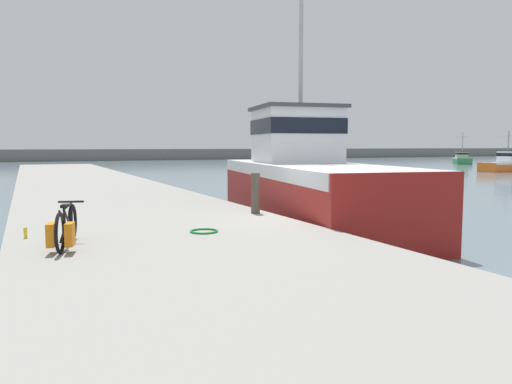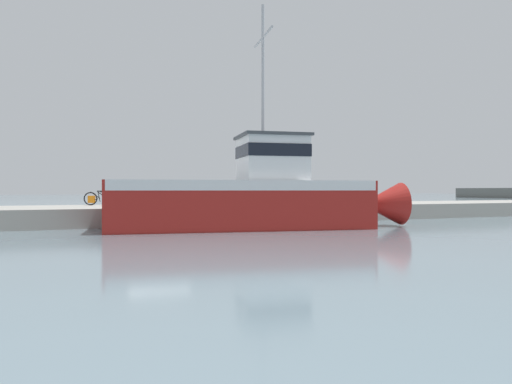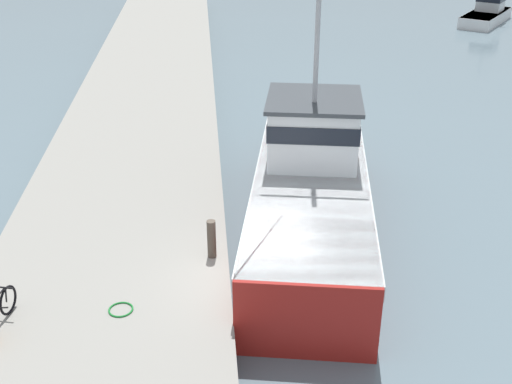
% 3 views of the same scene
% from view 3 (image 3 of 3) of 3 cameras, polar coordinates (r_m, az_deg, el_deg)
% --- Properties ---
extents(ground_plane, '(320.00, 320.00, 0.00)m').
position_cam_3_polar(ground_plane, '(16.34, 0.43, -9.80)').
color(ground_plane, slate).
extents(dock_pier, '(6.15, 80.00, 0.81)m').
position_cam_3_polar(dock_pier, '(16.27, -13.34, -9.06)').
color(dock_pier, gray).
rests_on(dock_pier, ground_plane).
extents(fishing_boat_main, '(5.00, 12.84, 9.26)m').
position_cam_3_polar(fishing_boat_main, '(18.96, 4.91, 0.56)').
color(fishing_boat_main, maroon).
rests_on(fishing_boat_main, ground_plane).
extents(boat_green_anchored, '(5.54, 6.47, 4.06)m').
position_cam_3_polar(boat_green_anchored, '(50.24, 19.89, 14.81)').
color(boat_green_anchored, silver).
rests_on(boat_green_anchored, ground_plane).
extents(mooring_post, '(0.23, 0.23, 1.04)m').
position_cam_3_polar(mooring_post, '(16.38, -3.97, -4.18)').
color(mooring_post, '#51473D').
rests_on(mooring_post, dock_pier).
extents(hose_coil, '(0.57, 0.57, 0.04)m').
position_cam_3_polar(hose_coil, '(15.04, -11.93, -10.18)').
color(hose_coil, '#197A2D').
rests_on(hose_coil, dock_pier).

